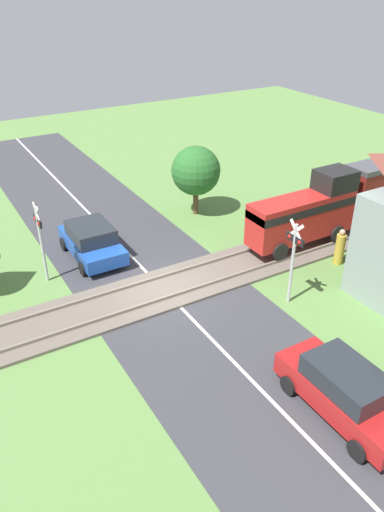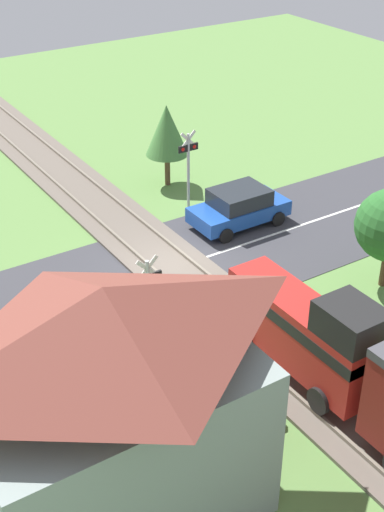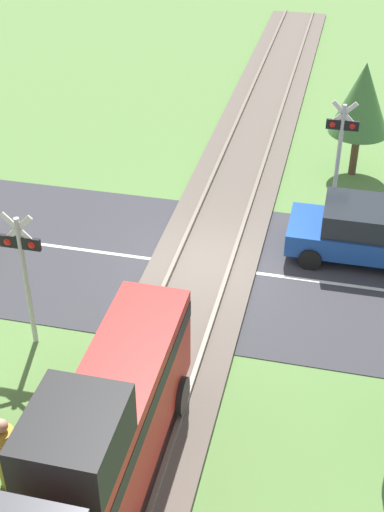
{
  "view_description": "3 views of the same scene",
  "coord_description": "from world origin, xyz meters",
  "px_view_note": "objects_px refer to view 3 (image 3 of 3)",
  "views": [
    {
      "loc": [
        14.79,
        -7.41,
        10.98
      ],
      "look_at": [
        0.0,
        1.3,
        1.2
      ],
      "focal_mm": 35.0,
      "sensor_mm": 36.0,
      "label": 1
    },
    {
      "loc": [
        11.22,
        18.67,
        13.61
      ],
      "look_at": [
        0.0,
        1.3,
        1.2
      ],
      "focal_mm": 50.0,
      "sensor_mm": 36.0,
      "label": 2
    },
    {
      "loc": [
        -3.18,
        14.95,
        10.78
      ],
      "look_at": [
        0.0,
        1.3,
        1.2
      ],
      "focal_mm": 50.0,
      "sensor_mm": 36.0,
      "label": 3
    }
  ],
  "objects_px": {
    "car_near_crossing": "(364,231)",
    "crossing_signal_west_approach": "(340,143)",
    "pedestrian_by_station": "(7,455)",
    "crossing_signal_east_approach": "(24,264)"
  },
  "relations": [
    {
      "from": "car_near_crossing",
      "to": "pedestrian_by_station",
      "type": "bearing_deg",
      "value": 56.54
    },
    {
      "from": "crossing_signal_east_approach",
      "to": "car_near_crossing",
      "type": "bearing_deg",
      "value": -143.69
    },
    {
      "from": "crossing_signal_west_approach",
      "to": "pedestrian_by_station",
      "type": "distance_m",
      "value": 12.39
    },
    {
      "from": "crossing_signal_west_approach",
      "to": "pedestrian_by_station",
      "type": "height_order",
      "value": "crossing_signal_west_approach"
    },
    {
      "from": "car_near_crossing",
      "to": "crossing_signal_west_approach",
      "type": "height_order",
      "value": "crossing_signal_west_approach"
    },
    {
      "from": "car_near_crossing",
      "to": "pedestrian_by_station",
      "type": "xyz_separation_m",
      "value": [
        5.9,
        8.93,
        -0.06
      ]
    },
    {
      "from": "crossing_signal_west_approach",
      "to": "pedestrian_by_station",
      "type": "relative_size",
      "value": 2.09
    },
    {
      "from": "car_near_crossing",
      "to": "crossing_signal_east_approach",
      "type": "distance_m",
      "value": 8.88
    },
    {
      "from": "crossing_signal_west_approach",
      "to": "crossing_signal_east_approach",
      "type": "xyz_separation_m",
      "value": [
        6.17,
        7.51,
        0.0
      ]
    },
    {
      "from": "crossing_signal_west_approach",
      "to": "crossing_signal_east_approach",
      "type": "distance_m",
      "value": 9.72
    }
  ]
}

